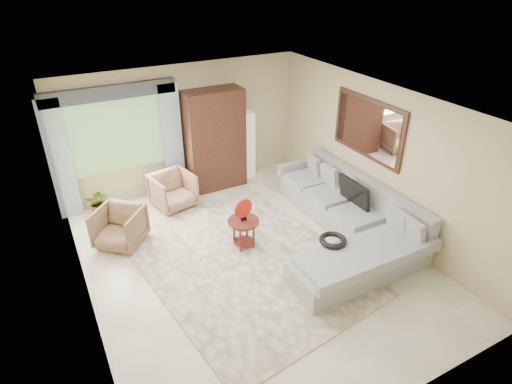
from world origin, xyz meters
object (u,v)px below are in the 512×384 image
tv_screen (354,193)px  armoire (215,140)px  armchair_right (173,191)px  armchair_left (120,227)px  floor_lamp (248,145)px  coffee_table (244,233)px  sectional_sofa (347,223)px  potted_plant (99,202)px

tv_screen → armoire: bearing=119.2°
armchair_right → armchair_left: bearing=-157.9°
tv_screen → floor_lamp: size_ratio=0.49×
coffee_table → armchair_right: size_ratio=0.69×
floor_lamp → sectional_sofa: bearing=-81.7°
armchair_right → floor_lamp: size_ratio=0.51×
sectional_sofa → armchair_left: bearing=154.9°
armchair_right → sectional_sofa: bearing=-58.0°
tv_screen → potted_plant: 4.78m
armoire → floor_lamp: armoire is taller
coffee_table → armchair_left: armchair_left is taller
potted_plant → sectional_sofa: bearing=-37.8°
potted_plant → coffee_table: bearing=-49.3°
tv_screen → armoire: 3.09m
coffee_table → floor_lamp: bearing=61.2°
tv_screen → armoire: (-1.50, 2.68, 0.33)m
tv_screen → coffee_table: bearing=169.2°
armchair_right → armoire: bearing=9.7°
armchair_right → potted_plant: 1.41m
armchair_left → tv_screen: bearing=21.4°
coffee_table → potted_plant: (-1.95, 2.27, -0.02)m
sectional_sofa → coffee_table: sectional_sofa is taller
tv_screen → armchair_left: (-3.82, 1.45, -0.38)m
tv_screen → armoire: size_ratio=0.35×
tv_screen → potted_plant: bearing=146.2°
potted_plant → armchair_left: bearing=-83.9°
armchair_left → armoire: size_ratio=0.36×
armchair_right → potted_plant: (-1.35, 0.39, -0.09)m
sectional_sofa → armchair_left: sectional_sofa is taller
armchair_right → armoire: armoire is taller
armoire → armchair_right: bearing=-158.9°
sectional_sofa → armchair_right: size_ratio=4.52×
potted_plant → floor_lamp: floor_lamp is taller
coffee_table → armchair_right: bearing=108.0°
sectional_sofa → coffee_table: size_ratio=6.51×
coffee_table → potted_plant: 2.99m
tv_screen → coffee_table: 2.08m
armchair_right → potted_plant: armchair_right is taller
sectional_sofa → floor_lamp: bearing=98.3°
floor_lamp → armoire: bearing=-175.7°
tv_screen → potted_plant: size_ratio=1.41×
armchair_right → tv_screen: bearing=-52.3°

